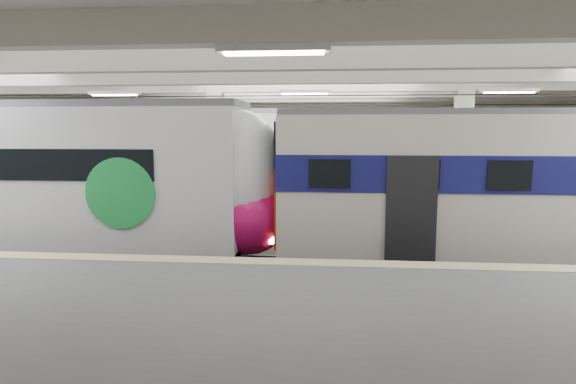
# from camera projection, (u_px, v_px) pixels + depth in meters

# --- Properties ---
(station_hall) EXTENTS (36.00, 24.00, 5.75)m
(station_hall) POSITION_uv_depth(u_px,v_px,m) (296.00, 155.00, 11.13)
(station_hall) COLOR black
(station_hall) RESTS_ON ground
(modern_emu) EXTENTS (14.26, 2.94, 4.58)m
(modern_emu) POSITION_uv_depth(u_px,v_px,m) (62.00, 185.00, 13.57)
(modern_emu) COLOR silver
(modern_emu) RESTS_ON ground
(older_rer) EXTENTS (13.07, 2.88, 4.33)m
(older_rer) POSITION_uv_depth(u_px,v_px,m) (528.00, 190.00, 12.46)
(older_rer) COLOR beige
(older_rer) RESTS_ON ground
(far_train) EXTENTS (14.43, 3.29, 4.57)m
(far_train) POSITION_uv_depth(u_px,v_px,m) (108.00, 166.00, 19.09)
(far_train) COLOR silver
(far_train) RESTS_ON ground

